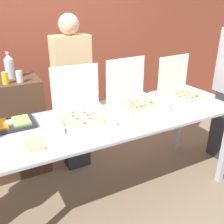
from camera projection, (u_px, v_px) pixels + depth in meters
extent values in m
plane|color=#847056|center=(112.00, 194.00, 2.81)|extent=(16.00, 16.00, 0.00)
cube|color=brown|center=(55.00, 39.00, 3.62)|extent=(10.00, 0.06, 2.80)
cube|color=#A8AAB2|center=(112.00, 118.00, 2.44)|extent=(2.48, 0.85, 0.02)
cube|color=#A8AAB2|center=(179.00, 121.00, 3.44)|extent=(0.06, 0.06, 0.88)
cube|color=silver|center=(138.00, 107.00, 2.64)|extent=(0.48, 0.48, 0.02)
cube|color=silver|center=(152.00, 112.00, 2.45)|extent=(0.46, 0.04, 0.04)
cube|color=silver|center=(120.00, 108.00, 2.52)|extent=(0.04, 0.46, 0.04)
cube|color=silver|center=(155.00, 100.00, 2.73)|extent=(0.04, 0.46, 0.04)
cube|color=silver|center=(126.00, 79.00, 2.74)|extent=(0.46, 0.04, 0.44)
cylinder|color=#DBB26B|center=(138.00, 105.00, 2.63)|extent=(0.41, 0.41, 0.02)
cylinder|color=#F4D67F|center=(138.00, 104.00, 2.63)|extent=(0.35, 0.35, 0.00)
cylinder|color=maroon|center=(152.00, 102.00, 2.66)|extent=(0.03, 0.03, 0.00)
cylinder|color=maroon|center=(145.00, 101.00, 2.69)|extent=(0.03, 0.03, 0.00)
cylinder|color=maroon|center=(137.00, 101.00, 2.70)|extent=(0.03, 0.03, 0.00)
cylinder|color=maroon|center=(130.00, 101.00, 2.70)|extent=(0.03, 0.03, 0.00)
cylinder|color=maroon|center=(134.00, 103.00, 2.65)|extent=(0.03, 0.03, 0.00)
cylinder|color=maroon|center=(132.00, 104.00, 2.63)|extent=(0.03, 0.03, 0.00)
cylinder|color=maroon|center=(134.00, 105.00, 2.59)|extent=(0.03, 0.03, 0.00)
cylinder|color=maroon|center=(131.00, 106.00, 2.57)|extent=(0.03, 0.03, 0.00)
cylinder|color=maroon|center=(137.00, 107.00, 2.54)|extent=(0.03, 0.03, 0.00)
cylinder|color=maroon|center=(142.00, 107.00, 2.55)|extent=(0.03, 0.03, 0.00)
cylinder|color=maroon|center=(144.00, 105.00, 2.59)|extent=(0.03, 0.03, 0.00)
cylinder|color=maroon|center=(150.00, 103.00, 2.65)|extent=(0.03, 0.03, 0.00)
cube|color=silver|center=(84.00, 120.00, 2.36)|extent=(0.49, 0.49, 0.02)
cube|color=silver|center=(92.00, 127.00, 2.17)|extent=(0.46, 0.05, 0.04)
cube|color=silver|center=(59.00, 121.00, 2.27)|extent=(0.05, 0.46, 0.04)
cube|color=silver|center=(106.00, 113.00, 2.43)|extent=(0.05, 0.46, 0.04)
cube|color=silver|center=(75.00, 88.00, 2.47)|extent=(0.46, 0.05, 0.43)
cylinder|color=#DBB26B|center=(84.00, 118.00, 2.36)|extent=(0.40, 0.40, 0.02)
cylinder|color=#F4D67F|center=(84.00, 117.00, 2.35)|extent=(0.35, 0.35, 0.00)
cylinder|color=maroon|center=(88.00, 115.00, 2.37)|extent=(0.03, 0.03, 0.00)
cylinder|color=maroon|center=(85.00, 112.00, 2.43)|extent=(0.03, 0.03, 0.00)
cylinder|color=maroon|center=(73.00, 112.00, 2.43)|extent=(0.03, 0.03, 0.00)
cylinder|color=maroon|center=(73.00, 116.00, 2.35)|extent=(0.03, 0.03, 0.00)
cylinder|color=maroon|center=(77.00, 119.00, 2.30)|extent=(0.03, 0.03, 0.00)
cylinder|color=maroon|center=(85.00, 123.00, 2.22)|extent=(0.03, 0.03, 0.00)
cylinder|color=maroon|center=(90.00, 119.00, 2.30)|extent=(0.03, 0.03, 0.00)
cube|color=silver|center=(186.00, 97.00, 2.90)|extent=(0.46, 0.46, 0.02)
cube|color=silver|center=(201.00, 100.00, 2.72)|extent=(0.43, 0.05, 0.04)
cube|color=silver|center=(172.00, 98.00, 2.78)|extent=(0.05, 0.43, 0.04)
cube|color=silver|center=(199.00, 91.00, 2.99)|extent=(0.05, 0.43, 0.04)
cube|color=silver|center=(173.00, 74.00, 2.98)|extent=(0.43, 0.05, 0.41)
cylinder|color=#DBB26B|center=(186.00, 95.00, 2.89)|extent=(0.38, 0.38, 0.02)
cylinder|color=#F4D67F|center=(186.00, 94.00, 2.88)|extent=(0.33, 0.33, 0.00)
cylinder|color=maroon|center=(190.00, 94.00, 2.89)|extent=(0.03, 0.03, 0.00)
cylinder|color=maroon|center=(187.00, 93.00, 2.93)|extent=(0.03, 0.03, 0.00)
cylinder|color=maroon|center=(182.00, 91.00, 2.97)|extent=(0.03, 0.03, 0.00)
cylinder|color=maroon|center=(183.00, 93.00, 2.92)|extent=(0.03, 0.03, 0.00)
cylinder|color=maroon|center=(178.00, 93.00, 2.91)|extent=(0.03, 0.03, 0.00)
cylinder|color=maroon|center=(180.00, 97.00, 2.81)|extent=(0.03, 0.03, 0.00)
cylinder|color=maroon|center=(185.00, 95.00, 2.86)|extent=(0.03, 0.03, 0.00)
cylinder|color=maroon|center=(192.00, 97.00, 2.79)|extent=(0.03, 0.03, 0.00)
cylinder|color=maroon|center=(196.00, 97.00, 2.81)|extent=(0.03, 0.03, 0.00)
cylinder|color=maroon|center=(197.00, 96.00, 2.84)|extent=(0.03, 0.03, 0.00)
cylinder|color=white|center=(34.00, 146.00, 1.96)|extent=(0.21, 0.21, 0.01)
cube|color=#DBB26B|center=(34.00, 145.00, 1.95)|extent=(0.12, 0.17, 0.02)
cube|color=#F4D67F|center=(34.00, 144.00, 1.94)|extent=(0.09, 0.12, 0.01)
cube|color=#28282D|center=(10.00, 125.00, 2.25)|extent=(0.41, 0.26, 0.03)
cube|color=#8CC65B|center=(21.00, 121.00, 2.28)|extent=(0.14, 0.21, 0.02)
cylinder|color=white|center=(10.00, 122.00, 2.24)|extent=(0.08, 0.08, 0.02)
cube|color=#4C3323|center=(17.00, 127.00, 3.00)|extent=(0.60, 0.46, 1.12)
cylinder|color=#B7BCC1|center=(10.00, 69.00, 2.80)|extent=(0.10, 0.10, 0.21)
cone|color=#B7BCC1|center=(8.00, 57.00, 2.75)|extent=(0.10, 0.10, 0.05)
cylinder|color=#B7BCC1|center=(7.00, 53.00, 2.73)|extent=(0.03, 0.03, 0.04)
cylinder|color=red|center=(7.00, 50.00, 2.72)|extent=(0.04, 0.04, 0.01)
cylinder|color=silver|center=(19.00, 77.00, 2.68)|extent=(0.07, 0.07, 0.12)
cylinder|color=silver|center=(19.00, 71.00, 2.65)|extent=(0.06, 0.06, 0.00)
cylinder|color=gold|center=(5.00, 78.00, 2.63)|extent=(0.07, 0.07, 0.12)
cylinder|color=silver|center=(4.00, 72.00, 2.60)|extent=(0.06, 0.06, 0.00)
cube|color=#2D2D38|center=(76.00, 133.00, 3.14)|extent=(0.28, 0.20, 0.86)
cube|color=#D1B27F|center=(72.00, 69.00, 2.83)|extent=(0.40, 0.22, 0.72)
sphere|color=#D8AD8C|center=(69.00, 24.00, 2.64)|extent=(0.21, 0.21, 0.21)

